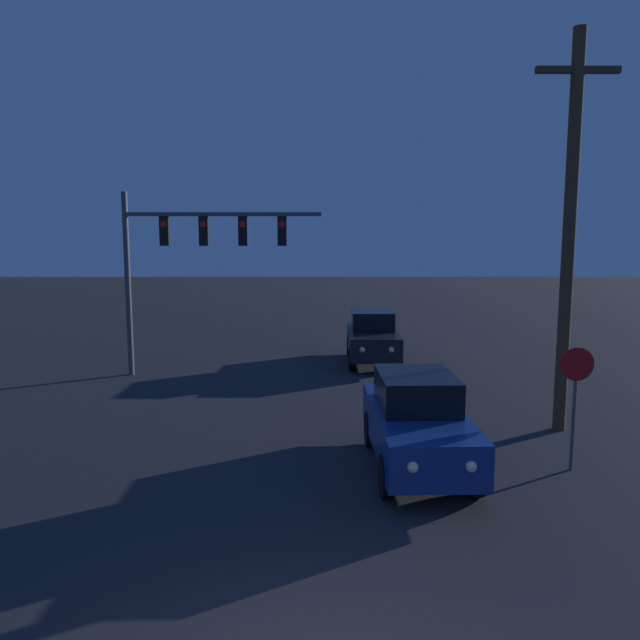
# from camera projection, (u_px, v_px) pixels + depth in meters

# --- Properties ---
(car_near) EXTENTS (1.77, 4.31, 1.79)m
(car_near) POSITION_uv_depth(u_px,v_px,m) (417.00, 422.00, 11.76)
(car_near) COLOR navy
(car_near) RESTS_ON ground_plane
(car_far) EXTENTS (1.78, 4.32, 1.79)m
(car_far) POSITION_uv_depth(u_px,v_px,m) (373.00, 337.00, 21.52)
(car_far) COLOR black
(car_far) RESTS_ON ground_plane
(traffic_signal_mast) EXTENTS (6.11, 0.30, 5.70)m
(traffic_signal_mast) POSITION_uv_depth(u_px,v_px,m) (192.00, 246.00, 19.20)
(traffic_signal_mast) COLOR #4C4C51
(traffic_signal_mast) RESTS_ON ground_plane
(stop_sign) EXTENTS (0.63, 0.07, 2.35)m
(stop_sign) POSITION_uv_depth(u_px,v_px,m) (576.00, 387.00, 11.53)
(stop_sign) COLOR #4C4C51
(stop_sign) RESTS_ON ground_plane
(utility_pole) EXTENTS (1.78, 0.28, 8.71)m
(utility_pole) POSITION_uv_depth(u_px,v_px,m) (569.00, 229.00, 13.57)
(utility_pole) COLOR #4C3823
(utility_pole) RESTS_ON ground_plane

